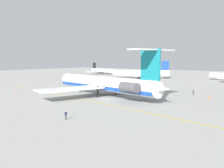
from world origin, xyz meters
TOP-DOWN VIEW (x-y plane):
  - ground at (0.00, 0.00)m, footprint 353.12×353.12m
  - main_jetliner at (-3.07, 3.76)m, footprint 44.85×39.94m
  - airliner_far_left at (-68.34, 84.87)m, footprint 26.16×26.14m
  - airliner_mid_left at (-28.34, 66.04)m, footprint 30.45×30.76m
  - ground_crew_near_nose at (8.29, -22.83)m, footprint 0.26×0.39m
  - ground_crew_near_tail at (16.50, 20.41)m, footprint 0.38×0.28m
  - safety_cone_nose at (22.81, 13.29)m, footprint 0.40×0.40m
  - safety_cone_wingtip at (-28.43, -9.25)m, footprint 0.40×0.40m
  - safety_cone_tail at (21.81, 18.32)m, footprint 0.40×0.40m
  - taxiway_centreline at (-4.31, -4.81)m, footprint 98.53×20.68m

SIDE VIEW (x-z plane):
  - ground at x=0.00m, z-range 0.00..0.00m
  - taxiway_centreline at x=-4.31m, z-range 0.00..0.01m
  - safety_cone_nose at x=22.81m, z-range 0.00..0.55m
  - safety_cone_wingtip at x=-28.43m, z-range 0.00..0.55m
  - safety_cone_tail at x=21.81m, z-range 0.00..0.55m
  - ground_crew_near_nose at x=8.29m, z-range 0.22..1.87m
  - ground_crew_near_tail at x=16.50m, z-range 0.23..1.97m
  - airliner_far_left at x=-68.34m, z-range -1.62..6.28m
  - airliner_mid_left at x=-28.34m, z-range -1.98..7.66m
  - main_jetliner at x=-3.07m, z-range -2.99..10.16m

